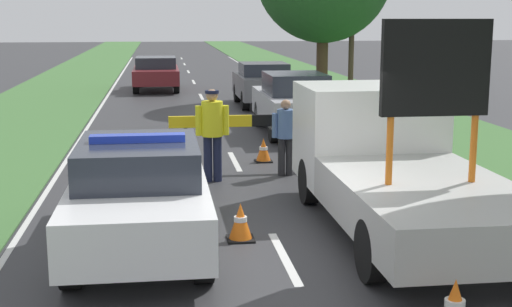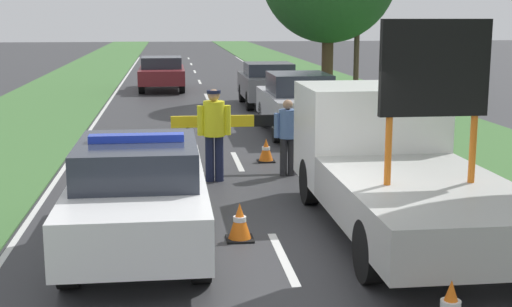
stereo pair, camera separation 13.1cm
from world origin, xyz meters
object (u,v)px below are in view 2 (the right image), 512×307
object	(u,v)px
work_truck	(392,161)
queued_car_wagon_maroon	(162,73)
pedestrian_civilian	(288,131)
traffic_cone_behind_barrier	(355,160)
utility_pole	(358,11)
traffic_cone_lane_edge	(86,161)
road_barrier	(254,124)
police_officer	(214,127)
queued_car_suv_grey	(268,83)
police_car	(139,192)
traffic_cone_centre_front	(240,222)
traffic_cone_near_truck	(266,150)
queued_car_sedan_silver	(298,103)

from	to	relation	value
work_truck	queued_car_wagon_maroon	xyz separation A→B (m)	(-3.70, 20.80, -0.23)
work_truck	pedestrian_civilian	world-z (taller)	work_truck
traffic_cone_behind_barrier	utility_pole	world-z (taller)	utility_pole
traffic_cone_lane_edge	queued_car_wagon_maroon	size ratio (longest dim) A/B	0.12
road_barrier	utility_pole	size ratio (longest dim) A/B	0.53
police_officer	queued_car_suv_grey	size ratio (longest dim) A/B	0.46
police_officer	queued_car_wagon_maroon	xyz separation A→B (m)	(-1.16, 17.58, -0.31)
police_officer	queued_car_suv_grey	xyz separation A→B (m)	(2.68, 11.67, -0.28)
road_barrier	traffic_cone_behind_barrier	distance (m)	2.21
police_car	utility_pole	xyz separation A→B (m)	(7.38, 16.31, 2.55)
utility_pole	police_officer	bearing A→B (deg)	-116.17
police_officer	queued_car_wagon_maroon	size ratio (longest dim) A/B	0.42
police_car	work_truck	bearing A→B (deg)	5.79
traffic_cone_centre_front	road_barrier	bearing A→B (deg)	80.77
traffic_cone_centre_front	queued_car_wagon_maroon	size ratio (longest dim) A/B	0.13
traffic_cone_near_truck	utility_pole	bearing A→B (deg)	65.56
traffic_cone_lane_edge	traffic_cone_near_truck	bearing A→B (deg)	10.06
police_officer	queued_car_sedan_silver	bearing A→B (deg)	-107.40
traffic_cone_near_truck	traffic_cone_lane_edge	size ratio (longest dim) A/B	1.04
road_barrier	queued_car_sedan_silver	xyz separation A→B (m)	(1.76, 4.56, -0.13)
work_truck	police_officer	size ratio (longest dim) A/B	3.24
police_car	queued_car_suv_grey	xyz separation A→B (m)	(3.97, 15.61, 0.00)
traffic_cone_behind_barrier	traffic_cone_lane_edge	xyz separation A→B (m)	(-5.47, 0.81, -0.06)
queued_car_wagon_maroon	utility_pole	world-z (taller)	utility_pole
queued_car_suv_grey	traffic_cone_centre_front	bearing A→B (deg)	80.60
traffic_cone_behind_barrier	traffic_cone_near_truck	bearing A→B (deg)	137.43
police_car	police_officer	bearing A→B (deg)	67.00
work_truck	police_officer	distance (m)	4.10
road_barrier	queued_car_wagon_maroon	world-z (taller)	queued_car_wagon_maroon
road_barrier	traffic_cone_centre_front	world-z (taller)	road_barrier
traffic_cone_behind_barrier	traffic_cone_lane_edge	size ratio (longest dim) A/B	1.24
work_truck	traffic_cone_behind_barrier	world-z (taller)	work_truck
police_car	utility_pole	distance (m)	18.08
police_car	queued_car_wagon_maroon	bearing A→B (deg)	84.84
queued_car_sedan_silver	queued_car_suv_grey	xyz separation A→B (m)	(0.03, 6.19, -0.05)
traffic_cone_behind_barrier	queued_car_sedan_silver	size ratio (longest dim) A/B	0.14
work_truck	queued_car_wagon_maroon	size ratio (longest dim) A/B	1.37
work_truck	traffic_cone_behind_barrier	bearing A→B (deg)	-92.93
police_car	work_truck	world-z (taller)	work_truck
police_car	traffic_cone_centre_front	bearing A→B (deg)	2.11
police_officer	traffic_cone_lane_edge	size ratio (longest dim) A/B	3.59
traffic_cone_centre_front	utility_pole	bearing A→B (deg)	69.74
police_officer	traffic_cone_lane_edge	bearing A→B (deg)	-14.13
police_car	traffic_cone_near_truck	size ratio (longest dim) A/B	8.89
work_truck	queued_car_suv_grey	world-z (taller)	work_truck
traffic_cone_lane_edge	traffic_cone_centre_front	bearing A→B (deg)	-60.69
traffic_cone_behind_barrier	utility_pole	size ratio (longest dim) A/B	0.10
work_truck	utility_pole	bearing A→B (deg)	-100.12
road_barrier	queued_car_suv_grey	xyz separation A→B (m)	(1.79, 10.75, -0.18)
road_barrier	work_truck	bearing A→B (deg)	-76.13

